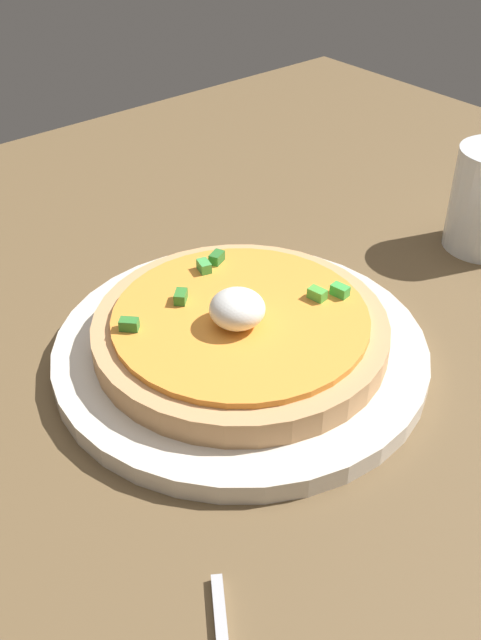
{
  "coord_description": "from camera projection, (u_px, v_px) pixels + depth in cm",
  "views": [
    {
      "loc": [
        -29.78,
        -39.67,
        36.29
      ],
      "look_at": [
        -3.75,
        -8.33,
        6.11
      ],
      "focal_mm": 40.59,
      "sensor_mm": 36.0,
      "label": 1
    }
  ],
  "objects": [
    {
      "name": "pizza",
      "position": [
        240.0,
        328.0,
        0.51
      ],
      "size": [
        20.95,
        20.95,
        5.01
      ],
      "color": "tan",
      "rests_on": "plate"
    },
    {
      "name": "plate",
      "position": [
        241.0,
        350.0,
        0.52
      ],
      "size": [
        26.86,
        26.86,
        1.51
      ],
      "primitive_type": "cylinder",
      "color": "silver",
      "rests_on": "dining_table"
    },
    {
      "name": "dining_table",
      "position": [
        212.0,
        304.0,
        0.61
      ],
      "size": [
        106.13,
        79.63,
        2.61
      ],
      "primitive_type": "cube",
      "color": "brown",
      "rests_on": "ground"
    }
  ]
}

